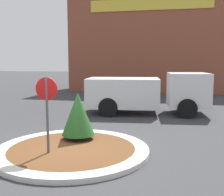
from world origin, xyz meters
TOP-DOWN VIEW (x-y plane):
  - ground_plane at (0.00, 0.00)m, footprint 120.00×120.00m
  - traffic_island at (0.00, 0.00)m, footprint 4.34×4.34m
  - stop_sign at (-0.47, -0.54)m, footprint 0.60×0.07m
  - island_shrub at (-0.13, 0.91)m, footprint 1.02×1.02m
  - utility_truck at (1.55, 6.42)m, footprint 5.99×2.78m
  - storefront_building at (0.88, 18.38)m, footprint 13.60×6.07m

SIDE VIEW (x-z plane):
  - ground_plane at x=0.00m, z-range 0.00..0.00m
  - traffic_island at x=0.00m, z-range 0.00..0.13m
  - island_shrub at x=-0.13m, z-range 0.20..1.67m
  - utility_truck at x=1.55m, z-range 0.09..2.09m
  - stop_sign at x=-0.47m, z-range 0.39..2.55m
  - storefront_building at x=0.88m, z-range 0.00..7.77m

